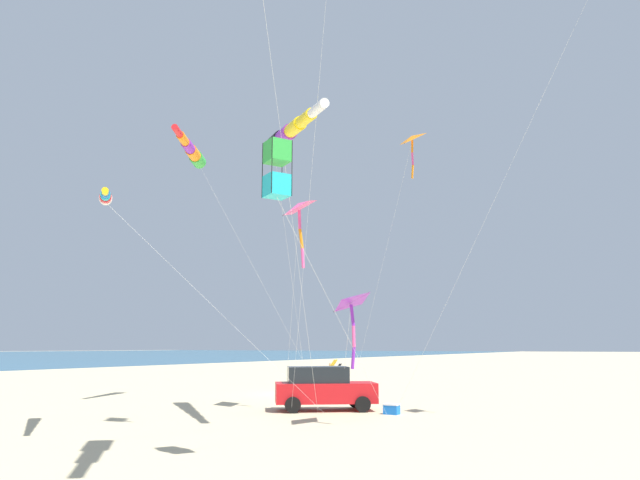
{
  "coord_description": "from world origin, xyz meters",
  "views": [
    {
      "loc": [
        18.5,
        -29.55,
        2.71
      ],
      "look_at": [
        7.7,
        -10.57,
        6.7
      ],
      "focal_mm": 32.75,
      "sensor_mm": 36.0,
      "label": 1
    }
  ],
  "objects_px": {
    "kite_delta_long_streamer_left": "(298,208)",
    "kite_windsock_purple_drifting": "(289,133)",
    "kite_windsock_teal_far_right": "(106,197)",
    "person_adult_flyer": "(331,374)",
    "kite_box_small_distant": "(277,170)",
    "cooler_box": "(392,409)",
    "parked_car": "(323,388)",
    "person_child_green_jacket": "(337,374)",
    "kite_delta_long_streamer_right": "(412,139)",
    "kite_windsock_orange_high_right": "(192,151)",
    "kite_delta_green_low_center": "(350,303)"
  },
  "relations": [
    {
      "from": "person_adult_flyer",
      "to": "kite_delta_long_streamer_left",
      "type": "height_order",
      "value": "kite_delta_long_streamer_left"
    },
    {
      "from": "cooler_box",
      "to": "kite_delta_long_streamer_right",
      "type": "xyz_separation_m",
      "value": [
        -2.36,
        9.62,
        14.98
      ]
    },
    {
      "from": "kite_windsock_teal_far_right",
      "to": "kite_windsock_purple_drifting",
      "type": "bearing_deg",
      "value": 62.86
    },
    {
      "from": "person_adult_flyer",
      "to": "person_child_green_jacket",
      "type": "bearing_deg",
      "value": 112.14
    },
    {
      "from": "cooler_box",
      "to": "person_child_green_jacket",
      "type": "height_order",
      "value": "person_child_green_jacket"
    },
    {
      "from": "kite_delta_long_streamer_left",
      "to": "kite_windsock_teal_far_right",
      "type": "relative_size",
      "value": 0.87
    },
    {
      "from": "person_child_green_jacket",
      "to": "kite_windsock_orange_high_right",
      "type": "relative_size",
      "value": 0.09
    },
    {
      "from": "kite_windsock_orange_high_right",
      "to": "cooler_box",
      "type": "bearing_deg",
      "value": 1.53
    },
    {
      "from": "kite_delta_long_streamer_left",
      "to": "kite_windsock_purple_drifting",
      "type": "relative_size",
      "value": 0.61
    },
    {
      "from": "parked_car",
      "to": "kite_delta_green_low_center",
      "type": "distance_m",
      "value": 6.12
    },
    {
      "from": "kite_windsock_orange_high_right",
      "to": "kite_box_small_distant",
      "type": "bearing_deg",
      "value": -40.35
    },
    {
      "from": "person_child_green_jacket",
      "to": "parked_car",
      "type": "bearing_deg",
      "value": -64.43
    },
    {
      "from": "cooler_box",
      "to": "kite_delta_long_streamer_left",
      "type": "distance_m",
      "value": 9.53
    },
    {
      "from": "person_child_green_jacket",
      "to": "kite_windsock_teal_far_right",
      "type": "bearing_deg",
      "value": -81.76
    },
    {
      "from": "person_child_green_jacket",
      "to": "kite_windsock_purple_drifting",
      "type": "relative_size",
      "value": 0.1
    },
    {
      "from": "person_adult_flyer",
      "to": "kite_windsock_teal_far_right",
      "type": "bearing_deg",
      "value": -84.29
    },
    {
      "from": "kite_delta_green_low_center",
      "to": "kite_delta_long_streamer_left",
      "type": "bearing_deg",
      "value": 143.09
    },
    {
      "from": "parked_car",
      "to": "kite_windsock_teal_far_right",
      "type": "xyz_separation_m",
      "value": [
        -2.83,
        -9.76,
        6.67
      ]
    },
    {
      "from": "person_child_green_jacket",
      "to": "kite_delta_green_low_center",
      "type": "xyz_separation_m",
      "value": [
        9.42,
        -16.68,
        3.38
      ]
    },
    {
      "from": "kite_delta_long_streamer_right",
      "to": "kite_windsock_orange_high_right",
      "type": "xyz_separation_m",
      "value": [
        -8.7,
        -9.91,
        -2.23
      ]
    },
    {
      "from": "kite_windsock_purple_drifting",
      "to": "kite_delta_long_streamer_right",
      "type": "xyz_separation_m",
      "value": [
        0.41,
        13.24,
        3.86
      ]
    },
    {
      "from": "person_adult_flyer",
      "to": "kite_windsock_teal_far_right",
      "type": "xyz_separation_m",
      "value": [
        1.92,
        -19.21,
        6.57
      ]
    },
    {
      "from": "kite_windsock_teal_far_right",
      "to": "kite_windsock_orange_high_right",
      "type": "relative_size",
      "value": 0.63
    },
    {
      "from": "person_child_green_jacket",
      "to": "kite_windsock_orange_high_right",
      "type": "distance_m",
      "value": 17.79
    },
    {
      "from": "kite_delta_green_low_center",
      "to": "kite_delta_long_streamer_right",
      "type": "relative_size",
      "value": 0.47
    },
    {
      "from": "kite_delta_long_streamer_right",
      "to": "kite_delta_long_streamer_left",
      "type": "bearing_deg",
      "value": -98.46
    },
    {
      "from": "cooler_box",
      "to": "person_child_green_jacket",
      "type": "distance_m",
      "value": 15.65
    },
    {
      "from": "cooler_box",
      "to": "person_child_green_jacket",
      "type": "xyz_separation_m",
      "value": [
        -9.22,
        12.63,
        0.65
      ]
    },
    {
      "from": "parked_car",
      "to": "kite_windsock_teal_far_right",
      "type": "bearing_deg",
      "value": -106.17
    },
    {
      "from": "parked_car",
      "to": "kite_delta_green_low_center",
      "type": "height_order",
      "value": "kite_delta_green_low_center"
    },
    {
      "from": "parked_car",
      "to": "cooler_box",
      "type": "xyz_separation_m",
      "value": [
        3.13,
        0.1,
        -0.74
      ]
    },
    {
      "from": "kite_delta_long_streamer_left",
      "to": "kite_windsock_orange_high_right",
      "type": "xyz_separation_m",
      "value": [
        -7.13,
        0.65,
        4.12
      ]
    },
    {
      "from": "parked_car",
      "to": "kite_delta_long_streamer_left",
      "type": "height_order",
      "value": "kite_delta_long_streamer_left"
    },
    {
      "from": "cooler_box",
      "to": "kite_delta_long_streamer_left",
      "type": "relative_size",
      "value": 0.07
    },
    {
      "from": "kite_delta_long_streamer_left",
      "to": "kite_delta_long_streamer_right",
      "type": "height_order",
      "value": "kite_delta_long_streamer_right"
    },
    {
      "from": "kite_delta_long_streamer_left",
      "to": "person_child_green_jacket",
      "type": "bearing_deg",
      "value": 111.29
    },
    {
      "from": "kite_windsock_orange_high_right",
      "to": "kite_delta_long_streamer_right",
      "type": "bearing_deg",
      "value": 48.73
    },
    {
      "from": "kite_windsock_purple_drifting",
      "to": "person_child_green_jacket",
      "type": "bearing_deg",
      "value": 111.66
    },
    {
      "from": "kite_delta_green_low_center",
      "to": "person_child_green_jacket",
      "type": "bearing_deg",
      "value": 119.46
    },
    {
      "from": "kite_delta_green_low_center",
      "to": "kite_windsock_teal_far_right",
      "type": "relative_size",
      "value": 0.69
    },
    {
      "from": "kite_box_small_distant",
      "to": "kite_delta_long_streamer_right",
      "type": "xyz_separation_m",
      "value": [
        -4.22,
        20.89,
        8.2
      ]
    },
    {
      "from": "parked_car",
      "to": "person_child_green_jacket",
      "type": "xyz_separation_m",
      "value": [
        -6.09,
        12.73,
        -0.09
      ]
    },
    {
      "from": "person_child_green_jacket",
      "to": "kite_windsock_teal_far_right",
      "type": "xyz_separation_m",
      "value": [
        3.26,
        -22.49,
        6.76
      ]
    },
    {
      "from": "kite_windsock_purple_drifting",
      "to": "kite_box_small_distant",
      "type": "bearing_deg",
      "value": -58.81
    },
    {
      "from": "kite_delta_long_streamer_left",
      "to": "kite_delta_long_streamer_right",
      "type": "relative_size",
      "value": 0.6
    },
    {
      "from": "person_adult_flyer",
      "to": "kite_box_small_distant",
      "type": "bearing_deg",
      "value": -64.7
    },
    {
      "from": "person_child_green_jacket",
      "to": "person_adult_flyer",
      "type": "bearing_deg",
      "value": -67.86
    },
    {
      "from": "parked_car",
      "to": "kite_delta_green_low_center",
      "type": "relative_size",
      "value": 0.61
    },
    {
      "from": "kite_delta_green_low_center",
      "to": "kite_windsock_purple_drifting",
      "type": "relative_size",
      "value": 0.49
    },
    {
      "from": "cooler_box",
      "to": "kite_delta_long_streamer_left",
      "type": "height_order",
      "value": "kite_delta_long_streamer_left"
    }
  ]
}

